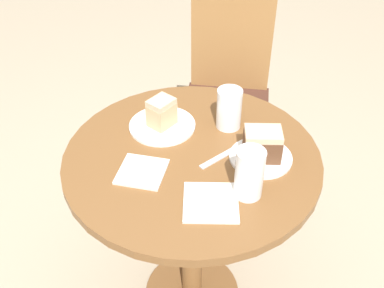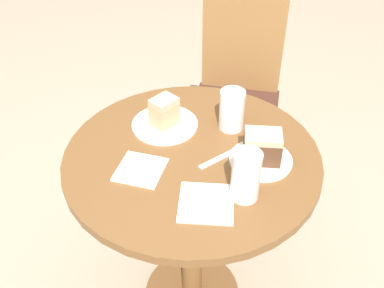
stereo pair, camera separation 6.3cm
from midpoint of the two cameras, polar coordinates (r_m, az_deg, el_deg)
name	(u,v)px [view 2 (the right image)]	position (r m, az deg, el deg)	size (l,w,h in m)	color
table	(192,193)	(1.53, 1.19, -6.31)	(0.81, 0.81, 0.77)	brown
chair	(236,100)	(2.19, 6.39, 5.61)	(0.42, 0.49, 0.94)	olive
plate_near	(261,160)	(1.40, 9.98, -2.03)	(0.20, 0.20, 0.01)	white
plate_far	(165,124)	(1.53, -2.28, 2.47)	(0.22, 0.22, 0.01)	white
cake_slice_near	(262,147)	(1.37, 10.22, -0.35)	(0.12, 0.10, 0.10)	brown
cake_slice_far	(164,111)	(1.49, -2.33, 4.13)	(0.10, 0.11, 0.10)	tan
glass_lemonade	(232,112)	(1.49, 6.27, 4.07)	(0.08, 0.08, 0.14)	beige
glass_water	(246,178)	(1.24, 8.28, -4.35)	(0.08, 0.08, 0.15)	silver
napkin_stack	(206,203)	(1.25, 3.28, -7.53)	(0.17, 0.17, 0.01)	silver
fork	(221,157)	(1.40, 4.98, -1.71)	(0.12, 0.14, 0.00)	silver
napkin_side	(141,170)	(1.35, -5.22, -3.28)	(0.14, 0.14, 0.01)	silver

